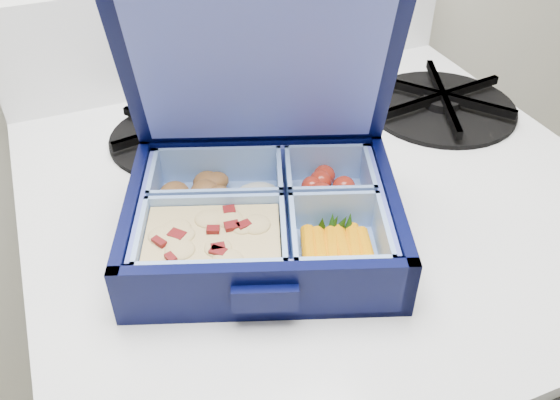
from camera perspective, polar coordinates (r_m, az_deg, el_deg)
name	(u,v)px	position (r m, az deg, el deg)	size (l,w,h in m)	color
bento_box	(263,219)	(0.56, -1.64, -1.83)	(0.25, 0.19, 0.06)	black
burner_grate	(442,100)	(0.80, 15.34, 9.28)	(0.19, 0.19, 0.03)	black
burner_grate_rear	(179,133)	(0.72, -9.66, 6.38)	(0.17, 0.17, 0.02)	black
fork	(269,150)	(0.70, -1.02, 4.85)	(0.03, 0.19, 0.01)	#B6B6B6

